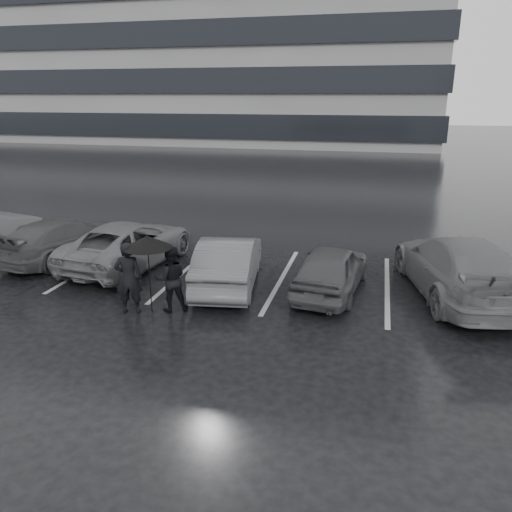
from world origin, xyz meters
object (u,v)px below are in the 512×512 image
object	(u,v)px
car_west_a	(229,261)
car_east	(458,267)
pedestrian_right	(171,279)
car_main	(331,269)
car_west_c	(65,238)
pedestrian_left	(129,278)
car_west_b	(129,244)

from	to	relation	value
car_west_a	car_east	distance (m)	5.73
car_east	pedestrian_right	distance (m)	7.00
car_main	car_east	distance (m)	3.10
car_main	car_west_a	world-z (taller)	car_west_a
car_west_c	pedestrian_left	distance (m)	4.97
car_west_a	car_east	size ratio (longest dim) A/B	0.77
car_main	pedestrian_left	size ratio (longest dim) A/B	2.15
car_west_b	car_east	world-z (taller)	car_east
car_east	car_west_c	bearing A→B (deg)	-14.23
car_main	car_west_c	bearing A→B (deg)	1.15
car_main	car_west_a	bearing A→B (deg)	11.02
car_west_a	car_main	bearing A→B (deg)	175.17
pedestrian_right	car_west_c	bearing A→B (deg)	-57.97
car_main	car_west_b	world-z (taller)	car_west_b
pedestrian_left	pedestrian_right	distance (m)	0.94
car_main	car_west_a	xyz separation A→B (m)	(-2.63, -0.19, 0.04)
car_east	pedestrian_left	xyz separation A→B (m)	(-7.39, -2.90, 0.09)
car_main	car_west_c	distance (m)	8.18
car_main	pedestrian_left	xyz separation A→B (m)	(-4.33, -2.37, 0.22)
car_west_b	car_east	size ratio (longest dim) A/B	0.91
car_west_b	car_west_c	size ratio (longest dim) A/B	1.09
car_west_a	car_west_c	size ratio (longest dim) A/B	0.93
car_west_a	pedestrian_left	xyz separation A→B (m)	(-1.70, -2.18, 0.18)
car_west_c	pedestrian_right	distance (m)	5.48
car_west_c	pedestrian_right	xyz separation A→B (m)	(4.68, -2.85, 0.15)
car_west_c	pedestrian_left	xyz separation A→B (m)	(3.81, -3.19, 0.21)
car_main	car_east	xyz separation A→B (m)	(3.05, 0.53, 0.14)
car_west_a	pedestrian_left	distance (m)	2.77
car_west_b	car_west_a	bearing A→B (deg)	170.98
car_west_c	pedestrian_left	bearing A→B (deg)	154.03
car_main	car_east	bearing A→B (deg)	-163.19
car_west_a	pedestrian_right	world-z (taller)	pedestrian_right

